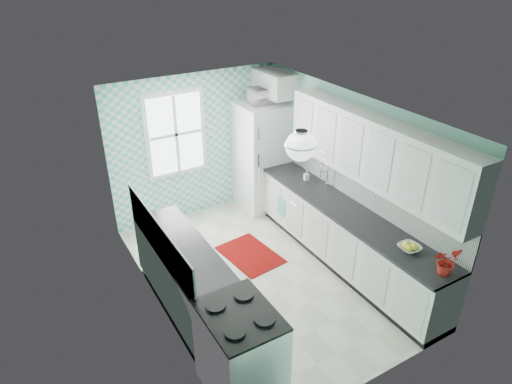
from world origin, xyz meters
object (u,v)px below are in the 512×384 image
microwave (264,95)px  fruit_bowl (409,248)px  fridge (263,156)px  stove (240,351)px  potted_plant (446,262)px  sink (316,190)px  ceiling_light (301,146)px

microwave → fruit_bowl: bearing=93.2°
fridge → fruit_bowl: 3.33m
stove → fruit_bowl: size_ratio=3.96×
fruit_bowl → potted_plant: (0.00, -0.52, 0.13)m
potted_plant → stove: bearing=168.4°
sink → potted_plant: 2.41m
stove → microwave: size_ratio=2.20×
fridge → sink: fridge is taller
ceiling_light → potted_plant: bearing=-46.0°
microwave → ceiling_light: bearing=68.5°
stove → fruit_bowl: bearing=3.1°
sink → fruit_bowl: size_ratio=2.12×
stove → sink: (2.40, 1.91, 0.38)m
ceiling_light → potted_plant: ceiling_light is taller
fridge → microwave: microwave is taller
potted_plant → microwave: size_ratio=0.67×
fridge → potted_plant: 3.85m
ceiling_light → fridge: 3.13m
fruit_bowl → microwave: microwave is taller
ceiling_light → fruit_bowl: size_ratio=1.32×
fridge → microwave: bearing=52.5°
fridge → ceiling_light: bearing=-113.9°
stove → microwave: microwave is taller
ceiling_light → stove: (-1.20, -0.75, -1.78)m
sink → fruit_bowl: (-0.00, -1.89, 0.04)m
fridge → fruit_bowl: (0.09, -3.33, 0.00)m
sink → potted_plant: sink is taller
ceiling_light → stove: bearing=-147.9°
sink → ceiling_light: bearing=-139.0°
sink → microwave: size_ratio=1.17×
sink → microwave: (-0.09, 1.44, 1.14)m
stove → fruit_bowl: 2.44m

